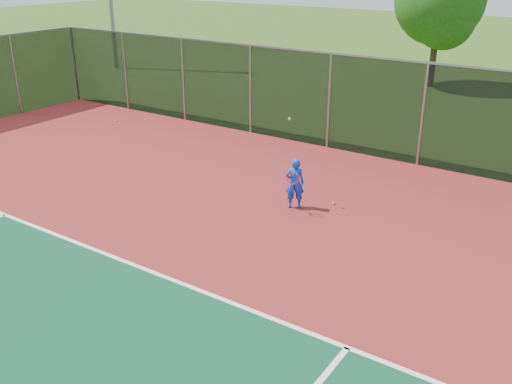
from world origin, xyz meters
TOP-DOWN VIEW (x-y plane):
  - court_apron at (0.00, 2.00)m, footprint 30.00×20.00m
  - fence_back at (0.00, 12.00)m, footprint 30.00×0.06m
  - tennis_player at (-1.47, 7.27)m, footprint 0.59×0.67m
  - practice_ball_1 at (-10.95, 10.29)m, footprint 0.07×0.07m
  - practice_ball_2 at (-0.73, 7.96)m, footprint 0.07×0.07m
  - tree_back_left at (-3.13, 23.00)m, footprint 4.04×4.04m

SIDE VIEW (x-z plane):
  - court_apron at x=0.00m, z-range 0.00..0.02m
  - practice_ball_1 at x=-10.95m, z-range 0.02..0.09m
  - practice_ball_2 at x=-0.73m, z-range 0.02..0.09m
  - tennis_player at x=-1.47m, z-range -0.45..1.78m
  - fence_back at x=0.00m, z-range 0.05..3.08m
  - tree_back_left at x=-3.13m, z-range 0.76..6.69m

